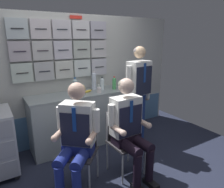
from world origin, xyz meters
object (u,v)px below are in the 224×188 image
at_px(folding_chair_left, 81,143).
at_px(crew_member_standing, 139,90).
at_px(crew_member_right, 129,125).
at_px(snack_banana, 88,91).
at_px(crew_member_left, 76,134).
at_px(paper_cup_tan, 99,86).
at_px(folding_chair_right, 122,134).
at_px(water_bottle_blue_cap, 94,81).

height_order(folding_chair_left, crew_member_standing, crew_member_standing).
xyz_separation_m(crew_member_right, crew_member_standing, (0.57, 0.55, 0.26)).
distance_m(crew_member_right, snack_banana, 1.10).
bearing_deg(crew_member_left, crew_member_standing, 19.36).
distance_m(crew_member_standing, paper_cup_tan, 0.77).
bearing_deg(folding_chair_right, crew_member_standing, 34.20).
bearing_deg(crew_member_right, crew_member_left, 170.34).
bearing_deg(snack_banana, crew_member_right, -86.90).
xyz_separation_m(crew_member_standing, paper_cup_tan, (-0.35, 0.69, -0.04)).
bearing_deg(paper_cup_tan, folding_chair_left, -127.93).
distance_m(folding_chair_right, paper_cup_tan, 1.18).
height_order(paper_cup_tan, snack_banana, paper_cup_tan).
relative_size(folding_chair_right, snack_banana, 4.90).
height_order(crew_member_left, folding_chair_right, crew_member_left).
distance_m(water_bottle_blue_cap, snack_banana, 0.28).
distance_m(water_bottle_blue_cap, paper_cup_tan, 0.14).
distance_m(crew_member_standing, snack_banana, 0.83).
height_order(folding_chair_left, folding_chair_right, same).
distance_m(folding_chair_left, folding_chair_right, 0.56).
height_order(folding_chair_right, paper_cup_tan, paper_cup_tan).
relative_size(folding_chair_right, paper_cup_tan, 11.77).
relative_size(folding_chair_left, paper_cup_tan, 11.77).
distance_m(folding_chair_right, water_bottle_blue_cap, 1.22).
xyz_separation_m(crew_member_left, water_bottle_blue_cap, (0.80, 1.13, 0.33)).
xyz_separation_m(folding_chair_left, crew_member_right, (0.56, -0.23, 0.20)).
xyz_separation_m(paper_cup_tan, snack_banana, (-0.28, -0.16, -0.02)).
distance_m(paper_cup_tan, snack_banana, 0.32).
height_order(crew_member_standing, paper_cup_tan, crew_member_standing).
bearing_deg(snack_banana, water_bottle_blue_cap, 39.55).
bearing_deg(crew_member_right, snack_banana, 93.10).
height_order(crew_member_right, water_bottle_blue_cap, crew_member_right).
bearing_deg(crew_member_left, paper_cup_tan, 51.58).
xyz_separation_m(folding_chair_right, crew_member_standing, (0.58, 0.39, 0.46)).
xyz_separation_m(folding_chair_left, crew_member_standing, (1.14, 0.32, 0.46)).
height_order(folding_chair_left, crew_member_left, crew_member_left).
height_order(crew_member_left, crew_member_right, crew_member_right).
distance_m(crew_member_left, crew_member_standing, 1.34).
bearing_deg(crew_member_standing, crew_member_right, -136.20).
bearing_deg(crew_member_right, water_bottle_blue_cap, 83.84).
height_order(folding_chair_left, snack_banana, snack_banana).
relative_size(crew_member_left, folding_chair_right, 1.54).
height_order(water_bottle_blue_cap, paper_cup_tan, water_bottle_blue_cap).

